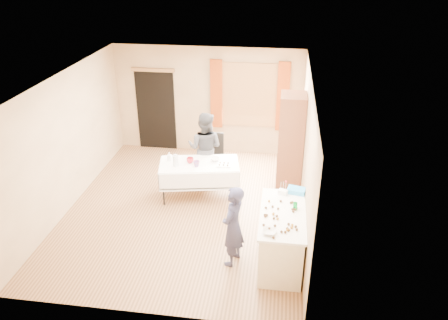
# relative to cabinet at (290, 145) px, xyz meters

# --- Properties ---
(floor) EXTENTS (4.50, 5.50, 0.02)m
(floor) POSITION_rel_cabinet_xyz_m (-1.99, -0.95, -1.07)
(floor) COLOR #9E7047
(floor) RESTS_ON ground
(ceiling) EXTENTS (4.50, 5.50, 0.02)m
(ceiling) POSITION_rel_cabinet_xyz_m (-1.99, -0.95, 1.55)
(ceiling) COLOR white
(ceiling) RESTS_ON floor
(wall_back) EXTENTS (4.50, 0.02, 2.60)m
(wall_back) POSITION_rel_cabinet_xyz_m (-1.99, 1.81, 0.24)
(wall_back) COLOR tan
(wall_back) RESTS_ON floor
(wall_front) EXTENTS (4.50, 0.02, 2.60)m
(wall_front) POSITION_rel_cabinet_xyz_m (-1.99, -3.71, 0.24)
(wall_front) COLOR tan
(wall_front) RESTS_ON floor
(wall_left) EXTENTS (0.02, 5.50, 2.60)m
(wall_left) POSITION_rel_cabinet_xyz_m (-4.25, -0.95, 0.24)
(wall_left) COLOR tan
(wall_left) RESTS_ON floor
(wall_right) EXTENTS (0.02, 5.50, 2.60)m
(wall_right) POSITION_rel_cabinet_xyz_m (0.27, -0.95, 0.24)
(wall_right) COLOR tan
(wall_right) RESTS_ON floor
(window_frame) EXTENTS (1.32, 0.06, 1.52)m
(window_frame) POSITION_rel_cabinet_xyz_m (-0.99, 1.77, 0.44)
(window_frame) COLOR olive
(window_frame) RESTS_ON wall_back
(window_pane) EXTENTS (1.20, 0.02, 1.40)m
(window_pane) POSITION_rel_cabinet_xyz_m (-0.99, 1.76, 0.44)
(window_pane) COLOR white
(window_pane) RESTS_ON wall_back
(curtain_left) EXTENTS (0.28, 0.06, 1.65)m
(curtain_left) POSITION_rel_cabinet_xyz_m (-1.77, 1.72, 0.44)
(curtain_left) COLOR #913A0F
(curtain_left) RESTS_ON wall_back
(curtain_right) EXTENTS (0.28, 0.06, 1.65)m
(curtain_right) POSITION_rel_cabinet_xyz_m (-0.21, 1.72, 0.44)
(curtain_right) COLOR #913A0F
(curtain_right) RESTS_ON wall_back
(doorway) EXTENTS (0.95, 0.04, 2.00)m
(doorway) POSITION_rel_cabinet_xyz_m (-3.29, 1.78, -0.06)
(doorway) COLOR black
(doorway) RESTS_ON floor
(door_lintel) EXTENTS (1.05, 0.06, 0.08)m
(door_lintel) POSITION_rel_cabinet_xyz_m (-3.29, 1.75, 0.96)
(door_lintel) COLOR olive
(door_lintel) RESTS_ON wall_back
(cabinet) EXTENTS (0.50, 0.60, 2.12)m
(cabinet) POSITION_rel_cabinet_xyz_m (0.00, 0.00, 0.00)
(cabinet) COLOR brown
(cabinet) RESTS_ON floor
(counter) EXTENTS (0.71, 1.50, 0.91)m
(counter) POSITION_rel_cabinet_xyz_m (-0.10, -2.27, -0.61)
(counter) COLOR #F1E6C5
(counter) RESTS_ON floor
(party_table) EXTENTS (1.71, 1.09, 0.75)m
(party_table) POSITION_rel_cabinet_xyz_m (-1.79, -0.42, -0.61)
(party_table) COLOR black
(party_table) RESTS_ON floor
(chair) EXTENTS (0.42, 0.42, 0.99)m
(chair) POSITION_rel_cabinet_xyz_m (-1.65, 0.47, -0.77)
(chair) COLOR black
(chair) RESTS_ON floor
(girl) EXTENTS (0.70, 0.62, 1.39)m
(girl) POSITION_rel_cabinet_xyz_m (-0.87, -2.42, -0.36)
(girl) COLOR #242444
(girl) RESTS_ON floor
(woman) EXTENTS (0.93, 0.80, 1.58)m
(woman) POSITION_rel_cabinet_xyz_m (-1.79, 0.22, -0.27)
(woman) COLOR black
(woman) RESTS_ON floor
(soda_can) EXTENTS (0.07, 0.07, 0.12)m
(soda_can) POSITION_rel_cabinet_xyz_m (0.09, -2.12, -0.09)
(soda_can) COLOR #037F23
(soda_can) RESTS_ON counter
(mixing_bowl) EXTENTS (0.27, 0.27, 0.05)m
(mixing_bowl) POSITION_rel_cabinet_xyz_m (-0.29, -2.82, -0.12)
(mixing_bowl) COLOR white
(mixing_bowl) RESTS_ON counter
(foam_block) EXTENTS (0.18, 0.15, 0.08)m
(foam_block) POSITION_rel_cabinet_xyz_m (-0.12, -1.68, -0.11)
(foam_block) COLOR white
(foam_block) RESTS_ON counter
(blue_basket) EXTENTS (0.34, 0.26, 0.08)m
(blue_basket) POSITION_rel_cabinet_xyz_m (0.11, -1.59, -0.11)
(blue_basket) COLOR #31A3F5
(blue_basket) RESTS_ON counter
(pitcher) EXTENTS (0.12, 0.12, 0.22)m
(pitcher) POSITION_rel_cabinet_xyz_m (-2.22, -0.60, -0.20)
(pitcher) COLOR silver
(pitcher) RESTS_ON party_table
(cup_red) EXTENTS (0.20, 0.20, 0.11)m
(cup_red) POSITION_rel_cabinet_xyz_m (-1.97, -0.43, -0.26)
(cup_red) COLOR #B5212D
(cup_red) RESTS_ON party_table
(cup_rainbow) EXTENTS (0.18, 0.18, 0.12)m
(cup_rainbow) POSITION_rel_cabinet_xyz_m (-1.81, -0.57, -0.25)
(cup_rainbow) COLOR red
(cup_rainbow) RESTS_ON party_table
(small_bowl) EXTENTS (0.20, 0.20, 0.06)m
(small_bowl) POSITION_rel_cabinet_xyz_m (-1.49, -0.26, -0.28)
(small_bowl) COLOR white
(small_bowl) RESTS_ON party_table
(pastry_tray) EXTENTS (0.28, 0.20, 0.02)m
(pastry_tray) POSITION_rel_cabinet_xyz_m (-1.29, -0.46, -0.30)
(pastry_tray) COLOR white
(pastry_tray) RESTS_ON party_table
(bottle) EXTENTS (0.09, 0.09, 0.17)m
(bottle) POSITION_rel_cabinet_xyz_m (-2.41, -0.37, -0.22)
(bottle) COLOR white
(bottle) RESTS_ON party_table
(cake_balls) EXTENTS (0.53, 1.04, 0.04)m
(cake_balls) POSITION_rel_cabinet_xyz_m (-0.13, -2.43, -0.13)
(cake_balls) COLOR #3F2314
(cake_balls) RESTS_ON counter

